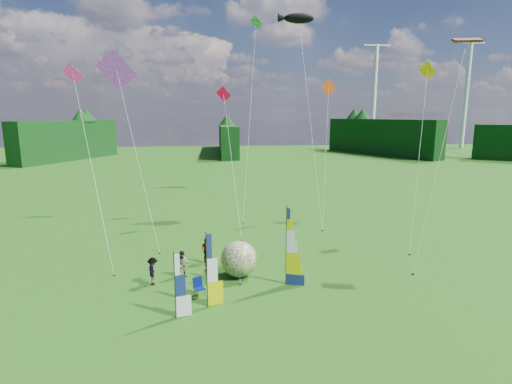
{
  "coord_description": "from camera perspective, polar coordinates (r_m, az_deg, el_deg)",
  "views": [
    {
      "loc": [
        -3.22,
        -17.85,
        9.76
      ],
      "look_at": [
        -1.0,
        4.0,
        5.5
      ],
      "focal_mm": 28.0,
      "sensor_mm": 36.0,
      "label": 1
    }
  ],
  "objects": [
    {
      "name": "ground",
      "position": [
        20.6,
        4.08,
        -17.33
      ],
      "size": [
        220.0,
        220.0,
        0.0
      ],
      "primitive_type": "plane",
      "color": "#306B1B",
      "rests_on": "ground"
    },
    {
      "name": "treeline_ring",
      "position": [
        19.03,
        4.24,
        -6.67
      ],
      "size": [
        210.0,
        210.0,
        8.0
      ],
      "primitive_type": null,
      "color": "black",
      "rests_on": "ground"
    },
    {
      "name": "turbine_left",
      "position": [
        134.63,
        27.81,
        11.97
      ],
      "size": [
        8.0,
        1.2,
        30.0
      ],
      "primitive_type": null,
      "color": "silver",
      "rests_on": "ground"
    },
    {
      "name": "turbine_right",
      "position": [
        129.3,
        16.53,
        12.86
      ],
      "size": [
        8.0,
        1.2,
        30.0
      ],
      "primitive_type": null,
      "color": "silver",
      "rests_on": "ground"
    },
    {
      "name": "feather_banner_main",
      "position": [
        23.18,
        4.33,
        -7.84
      ],
      "size": [
        1.23,
        0.43,
        4.59
      ],
      "primitive_type": null,
      "rotation": [
        0.0,
        0.0,
        -0.27
      ],
      "color": "navy",
      "rests_on": "ground"
    },
    {
      "name": "side_banner_left",
      "position": [
        20.82,
        -7.04,
        -11.16
      ],
      "size": [
        1.05,
        0.41,
        3.89
      ],
      "primitive_type": null,
      "rotation": [
        0.0,
        0.0,
        0.3
      ],
      "color": "#D3D700",
      "rests_on": "ground"
    },
    {
      "name": "side_banner_far",
      "position": [
        20.1,
        -11.51,
        -13.09
      ],
      "size": [
        0.97,
        0.33,
        3.28
      ],
      "primitive_type": null,
      "rotation": [
        0.0,
        0.0,
        0.25
      ],
      "color": "white",
      "rests_on": "ground"
    },
    {
      "name": "bol_inflatable",
      "position": [
        24.7,
        -2.46,
        -9.53
      ],
      "size": [
        2.47,
        2.47,
        2.22
      ],
      "primitive_type": "sphere",
      "rotation": [
        0.0,
        0.0,
        0.12
      ],
      "color": "navy",
      "rests_on": "ground"
    },
    {
      "name": "spectator_a",
      "position": [
        24.69,
        -6.71,
        -10.46
      ],
      "size": [
        0.56,
        0.37,
        1.54
      ],
      "primitive_type": "imported",
      "rotation": [
        0.0,
        0.0,
        -0.01
      ],
      "color": "#66594C",
      "rests_on": "ground"
    },
    {
      "name": "spectator_b",
      "position": [
        25.06,
        -10.41,
        -10.1
      ],
      "size": [
        0.8,
        0.4,
        1.65
      ],
      "primitive_type": "imported",
      "rotation": [
        0.0,
        0.0,
        0.01
      ],
      "color": "#66594C",
      "rests_on": "ground"
    },
    {
      "name": "spectator_c",
      "position": [
        24.39,
        -14.52,
        -10.9
      ],
      "size": [
        0.55,
        1.11,
        1.64
      ],
      "primitive_type": "imported",
      "rotation": [
        0.0,
        0.0,
        1.73
      ],
      "color": "#66594C",
      "rests_on": "ground"
    },
    {
      "name": "spectator_d",
      "position": [
        27.08,
        -7.08,
        -8.27
      ],
      "size": [
        0.95,
        1.07,
        1.74
      ],
      "primitive_type": "imported",
      "rotation": [
        0.0,
        0.0,
        2.21
      ],
      "color": "#66594C",
      "rests_on": "ground"
    },
    {
      "name": "camp_chair",
      "position": [
        22.59,
        -8.12,
        -13.31
      ],
      "size": [
        0.77,
        0.77,
        1.02
      ],
      "primitive_type": null,
      "rotation": [
        0.0,
        0.0,
        0.38
      ],
      "color": "#020E4C",
      "rests_on": "ground"
    },
    {
      "name": "kite_whale",
      "position": [
        39.36,
        7.68,
        12.36
      ],
      "size": [
        4.86,
        15.91,
        21.55
      ],
      "primitive_type": null,
      "rotation": [
        0.0,
        0.0,
        -0.09
      ],
      "color": "black",
      "rests_on": "ground"
    },
    {
      "name": "kite_rainbow_delta",
      "position": [
        30.86,
        -16.72,
        6.91
      ],
      "size": [
        11.21,
        12.32,
        15.63
      ],
      "primitive_type": null,
      "rotation": [
        0.0,
        0.0,
        0.33
      ],
      "color": "#FF1A49",
      "rests_on": "ground"
    },
    {
      "name": "kite_parafoil",
      "position": [
        28.85,
        25.11,
        7.05
      ],
      "size": [
        11.61,
        11.48,
        16.6
      ],
      "primitive_type": null,
      "rotation": [
        0.0,
        0.0,
        -0.39
      ],
      "color": "#CA4826",
      "rests_on": "ground"
    },
    {
      "name": "small_kite_red",
      "position": [
        34.33,
        -3.47,
        5.36
      ],
      "size": [
        5.32,
        10.94,
        12.83
      ],
      "primitive_type": null,
      "rotation": [
        0.0,
        0.0,
        0.19
      ],
      "color": "red",
      "rests_on": "ground"
    },
    {
      "name": "small_kite_orange",
      "position": [
        36.98,
        9.97,
        6.31
      ],
      "size": [
        8.09,
        10.67,
        13.71
      ],
      "primitive_type": null,
      "rotation": [
        0.0,
        0.0,
        0.39
      ],
      "color": "#FF4710",
      "rests_on": "ground"
    },
    {
      "name": "small_kite_yellow",
      "position": [
        33.09,
        22.36,
        5.89
      ],
      "size": [
        7.51,
        10.13,
        14.59
      ],
      "primitive_type": null,
      "rotation": [
        0.0,
        0.0,
        -0.11
      ],
      "color": "#E6B602",
      "rests_on": "ground"
    },
    {
      "name": "small_kite_pink",
      "position": [
        28.04,
        -22.43,
        4.16
      ],
      "size": [
        6.13,
        8.27,
        13.67
      ],
      "primitive_type": null,
      "rotation": [
        0.0,
        0.0,
        0.08
      ],
      "color": "#FD3092",
      "rests_on": "ground"
    },
    {
      "name": "small_kite_green",
      "position": [
        41.07,
        -0.84,
        11.94
      ],
      "size": [
        7.1,
        13.93,
        20.9
      ],
      "primitive_type": null,
      "rotation": [
        0.0,
        0.0,
        -0.2
      ],
      "color": "green",
      "rests_on": "ground"
    }
  ]
}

